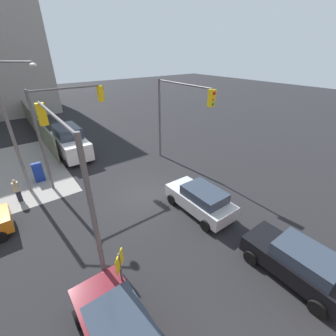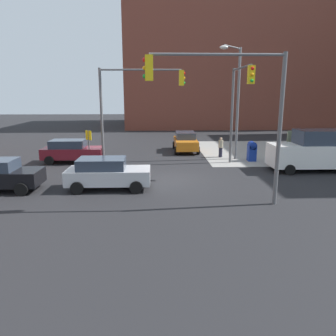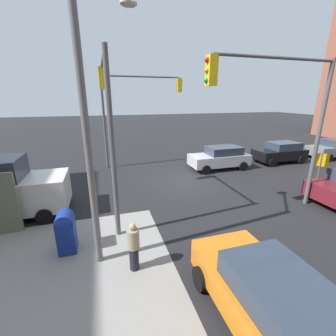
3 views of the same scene
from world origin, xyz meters
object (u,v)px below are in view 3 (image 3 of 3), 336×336
(traffic_signal_nw_corner, at_px, (282,105))
(hatchback_orange, at_px, (271,302))
(mailbox_blue, at_px, (66,231))
(street_lamp_corner, at_px, (93,107))
(hatchback_silver, at_px, (220,157))
(coupe_gray, at_px, (335,148))
(pedestrian_crossing, at_px, (133,246))
(traffic_signal_se_corner, at_px, (136,102))
(traffic_signal_ne_corner, at_px, (107,108))
(hatchback_black, at_px, (280,152))

(traffic_signal_nw_corner, relative_size, hatchback_orange, 1.54)
(mailbox_blue, relative_size, hatchback_orange, 0.34)
(street_lamp_corner, xyz_separation_m, hatchback_silver, (-8.28, -7.34, -3.86))
(traffic_signal_nw_corner, xyz_separation_m, hatchback_orange, (3.98, 4.76, -3.81))
(coupe_gray, bearing_deg, pedestrian_crossing, 24.11)
(coupe_gray, xyz_separation_m, pedestrian_crossing, (18.55, 8.30, -0.05))
(traffic_signal_se_corner, xyz_separation_m, hatchback_orange, (-0.52, 13.76, -3.81))
(street_lamp_corner, height_order, hatchback_silver, street_lamp_corner)
(traffic_signal_se_corner, relative_size, hatchback_orange, 1.54)
(traffic_signal_se_corner, distance_m, pedestrian_crossing, 11.82)
(traffic_signal_ne_corner, distance_m, pedestrian_crossing, 5.31)
(traffic_signal_nw_corner, height_order, hatchback_black, traffic_signal_nw_corner)
(hatchback_orange, bearing_deg, street_lamp_corner, -49.07)
(hatchback_black, xyz_separation_m, pedestrian_crossing, (12.97, 8.46, -0.05))
(traffic_signal_nw_corner, relative_size, hatchback_silver, 1.53)
(hatchback_silver, height_order, pedestrian_crossing, hatchback_silver)
(street_lamp_corner, bearing_deg, pedestrian_crossing, 127.81)
(traffic_signal_nw_corner, xyz_separation_m, pedestrian_crossing, (6.47, 2.00, -3.86))
(traffic_signal_ne_corner, relative_size, coupe_gray, 1.45)
(hatchback_black, distance_m, hatchback_silver, 5.46)
(mailbox_blue, bearing_deg, hatchback_silver, -144.37)
(traffic_signal_ne_corner, xyz_separation_m, pedestrian_crossing, (-0.30, 3.71, -3.78))
(street_lamp_corner, distance_m, mailbox_blue, 4.16)
(traffic_signal_ne_corner, distance_m, hatchback_silver, 9.82)
(street_lamp_corner, bearing_deg, hatchback_black, -151.45)
(hatchback_black, bearing_deg, mailbox_blue, 24.92)
(traffic_signal_ne_corner, bearing_deg, pedestrian_crossing, 94.62)
(traffic_signal_ne_corner, bearing_deg, coupe_gray, -166.32)
(street_lamp_corner, bearing_deg, traffic_signal_se_corner, -105.24)
(traffic_signal_nw_corner, relative_size, mailbox_blue, 4.55)
(traffic_signal_se_corner, relative_size, pedestrian_crossing, 4.21)
(traffic_signal_se_corner, distance_m, mailbox_blue, 11.01)
(traffic_signal_nw_corner, height_order, hatchback_orange, traffic_signal_nw_corner)
(hatchback_black, bearing_deg, street_lamp_corner, 28.55)
(street_lamp_corner, relative_size, pedestrian_crossing, 5.18)
(traffic_signal_ne_corner, height_order, coupe_gray, traffic_signal_ne_corner)
(street_lamp_corner, height_order, pedestrian_crossing, street_lamp_corner)
(coupe_gray, height_order, hatchback_orange, same)
(traffic_signal_se_corner, height_order, hatchback_black, traffic_signal_se_corner)
(traffic_signal_nw_corner, xyz_separation_m, hatchback_silver, (-1.05, -6.32, -3.81))
(traffic_signal_ne_corner, bearing_deg, hatchback_black, -160.32)
(traffic_signal_se_corner, relative_size, mailbox_blue, 4.55)
(mailbox_blue, xyz_separation_m, hatchback_silver, (-9.52, -6.82, 0.08))
(hatchback_silver, xyz_separation_m, hatchback_orange, (5.03, 11.09, -0.00))
(traffic_signal_se_corner, bearing_deg, traffic_signal_ne_corner, 72.72)
(hatchback_silver, distance_m, hatchback_orange, 12.18)
(hatchback_black, bearing_deg, traffic_signal_se_corner, -13.01)
(traffic_signal_nw_corner, bearing_deg, coupe_gray, -152.46)
(hatchback_orange, bearing_deg, traffic_signal_se_corner, -87.84)
(traffic_signal_nw_corner, relative_size, hatchback_black, 1.61)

